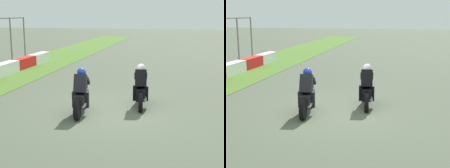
% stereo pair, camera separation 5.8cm
% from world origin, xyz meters
% --- Properties ---
extents(ground_plane, '(120.00, 120.00, 0.00)m').
position_xyz_m(ground_plane, '(0.00, 0.00, 0.00)').
color(ground_plane, '#4D5543').
extents(rider_lane_a, '(2.04, 0.59, 1.51)m').
position_xyz_m(rider_lane_a, '(0.84, -0.97, 0.62)').
color(rider_lane_a, black).
rests_on(rider_lane_a, ground_plane).
extents(rider_lane_b, '(2.04, 0.58, 1.51)m').
position_xyz_m(rider_lane_b, '(-0.42, 0.84, 0.62)').
color(rider_lane_b, black).
rests_on(rider_lane_b, ground_plane).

